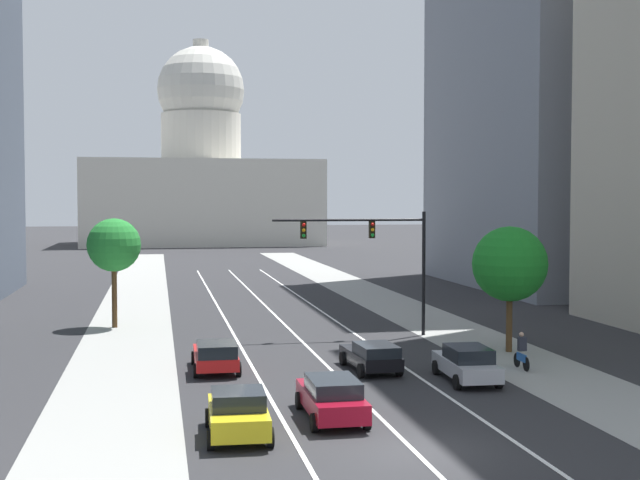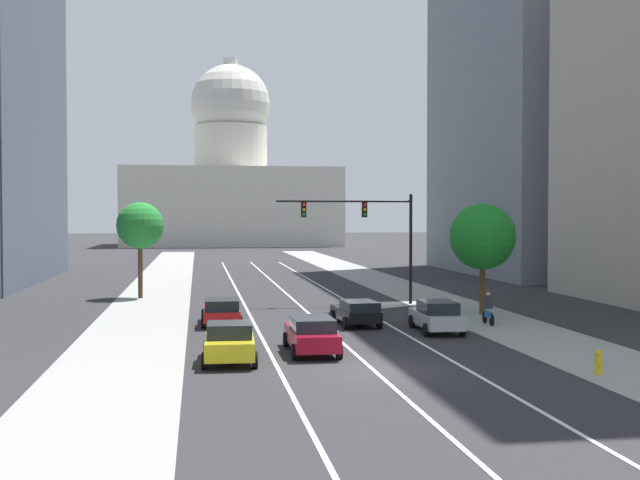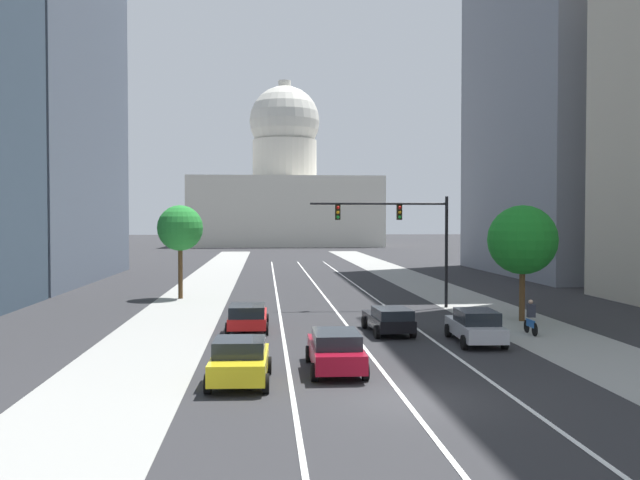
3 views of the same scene
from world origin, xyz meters
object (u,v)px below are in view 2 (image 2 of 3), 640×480
car_black (356,312)px  street_tree_near_left (140,226)px  car_yellow (230,342)px  car_crimson (312,334)px  fire_hydrant (599,362)px  car_silver (437,316)px  traffic_signal_mast (369,224)px  street_tree_near_right (483,237)px  capitol_building (231,184)px  cyclist (488,309)px  car_red (221,311)px

car_black → street_tree_near_left: 20.53m
car_yellow → car_crimson: car_yellow is taller
car_black → fire_hydrant: car_black is taller
car_silver → traffic_signal_mast: size_ratio=0.53×
street_tree_near_left → car_crimson: bearing=-70.2°
fire_hydrant → car_silver: bearing=103.3°
street_tree_near_right → street_tree_near_left: bearing=148.5°
capitol_building → cyclist: 117.91m
car_silver → car_red: bearing=70.9°
fire_hydrant → capitol_building: bearing=93.4°
capitol_building → cyclist: capitol_building is taller
capitol_building → fire_hydrant: 131.08m
capitol_building → car_black: size_ratio=8.91×
fire_hydrant → street_tree_near_left: (-18.22, 30.07, 4.55)m
car_silver → car_black: size_ratio=1.03×
traffic_signal_mast → street_tree_near_right: (5.40, -6.04, -0.67)m
capitol_building → car_silver: (5.20, -119.16, -11.04)m
capitol_building → cyclist: size_ratio=23.53×
capitol_building → street_tree_near_right: (9.89, -112.68, -7.33)m
car_black → car_red: 7.07m
car_black → fire_hydrant: (6.10, -14.06, -0.26)m
car_silver → car_crimson: (-6.94, -5.12, -0.00)m
car_silver → cyclist: bearing=-56.2°
car_crimson → fire_hydrant: (9.59, -6.06, -0.33)m
car_crimson → traffic_signal_mast: 19.21m
traffic_signal_mast → car_yellow: bearing=-116.7°
car_crimson → car_silver: bearing=-53.2°
fire_hydrant → street_tree_near_right: size_ratio=0.14×
car_red → fire_hydrant: car_red is taller
car_black → street_tree_near_left: size_ratio=0.68×
car_yellow → car_red: car_yellow is taller
capitol_building → street_tree_near_left: 101.05m
street_tree_near_right → fire_hydrant: bearing=-96.6°
capitol_building → street_tree_near_left: size_ratio=6.06×
capitol_building → car_crimson: (-1.74, -124.28, -11.04)m
fire_hydrant → cyclist: 13.30m
car_red → traffic_signal_mast: 13.57m
car_silver → car_crimson: car_silver is taller
capitol_building → car_yellow: capitol_building is taller
cyclist → street_tree_near_left: street_tree_near_left is taller
car_red → cyclist: (13.85, -2.04, 0.09)m
cyclist → street_tree_near_right: (1.26, 4.39, 3.65)m
car_silver → car_red: car_silver is taller
car_red → street_tree_near_left: (-5.16, 14.75, 4.25)m
car_black → street_tree_near_right: 9.67m
car_silver → cyclist: (3.43, 2.08, 0.05)m
traffic_signal_mast → street_tree_near_right: bearing=-48.2°
car_red → traffic_signal_mast: (9.71, 8.39, 4.41)m
car_red → fire_hydrant: bearing=-139.0°
street_tree_near_left → capitol_building: bearing=84.1°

